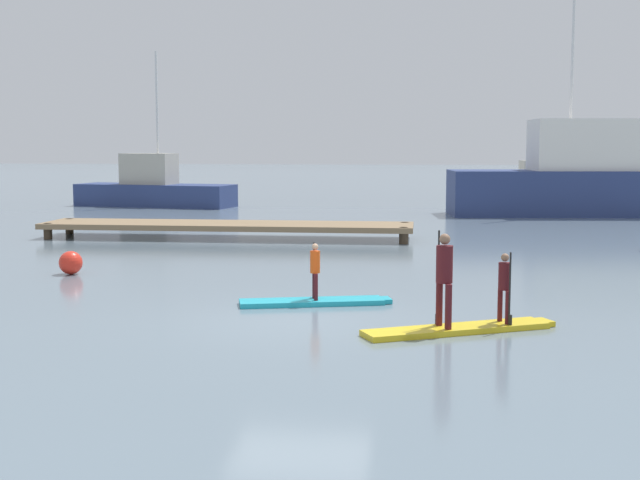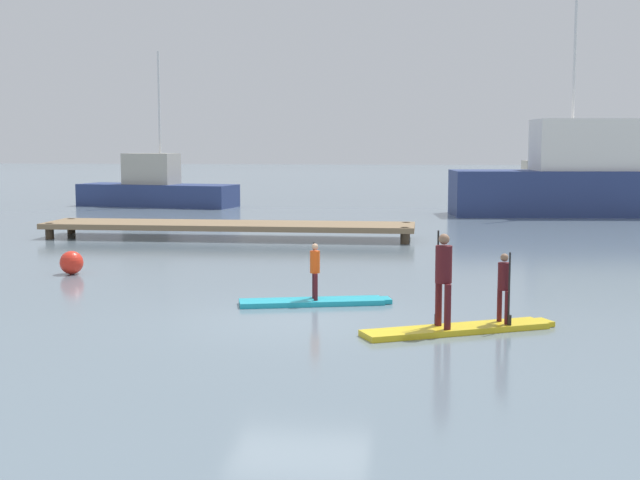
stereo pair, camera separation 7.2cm
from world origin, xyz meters
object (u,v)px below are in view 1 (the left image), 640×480
paddler_child_solo (315,268)px  paddleboard_far (460,329)px  trawler_grey_distant (536,182)px  mooring_buoy_near (71,263)px  paddler_adult (444,274)px  motor_boat_small_navy (154,189)px  paddler_child_front (505,284)px  fishing_boat_white_large (586,178)px  paddleboard_near (315,302)px

paddler_child_solo → paddleboard_far: size_ratio=0.33×
paddleboard_far → trawler_grey_distant: 41.90m
paddleboard_far → mooring_buoy_near: (-9.14, 5.43, 0.23)m
paddler_adult → mooring_buoy_near: 10.48m
paddler_adult → motor_boat_small_navy: (-13.92, 28.19, -0.12)m
paddler_child_front → fishing_boat_white_large: fishing_boat_white_large is taller
paddler_child_solo → paddler_adult: 3.40m
paddleboard_far → paddler_adult: paddler_adult is taller
motor_boat_small_navy → mooring_buoy_near: (5.07, -22.63, -0.60)m
motor_boat_small_navy → trawler_grey_distant: (20.82, 13.31, -0.10)m
paddleboard_near → paddleboard_far: 3.51m
paddler_child_front → motor_boat_small_navy: 31.48m
paddler_child_front → motor_boat_small_navy: (-14.96, 27.70, 0.10)m
trawler_grey_distant → mooring_buoy_near: (-15.75, -35.94, -0.50)m
fishing_boat_white_large → mooring_buoy_near: (-15.79, -19.49, -1.37)m
paddleboard_near → mooring_buoy_near: size_ratio=5.35×
paddleboard_near → trawler_grey_distant: trawler_grey_distant is taller
motor_boat_small_navy → paddler_child_front: bearing=-61.6°
paddleboard_near → paddler_child_solo: size_ratio=2.73×
paddler_child_front → fishing_boat_white_large: size_ratio=0.10×
paddleboard_far → motor_boat_small_navy: (-14.21, 28.06, 0.83)m
paddler_adult → trawler_grey_distant: size_ratio=0.26×
paddler_child_front → motor_boat_small_navy: bearing=118.4°
trawler_grey_distant → paddler_adult: bearing=-99.4°
paddleboard_near → trawler_grey_distant: bearing=76.6°
paddleboard_near → mooring_buoy_near: 7.18m
paddler_adult → paddler_child_front: size_ratio=1.30×
paddler_child_solo → paddler_child_front: 3.96m
trawler_grey_distant → fishing_boat_white_large: bearing=-89.9°
trawler_grey_distant → mooring_buoy_near: trawler_grey_distant is taller
paddleboard_near → paddleboard_far: (2.74, -2.20, 0.00)m
paddleboard_near → motor_boat_small_navy: bearing=113.9°
paddleboard_far → mooring_buoy_near: size_ratio=5.87×
paddleboard_near → motor_boat_small_navy: size_ratio=0.36×
paddler_child_solo → paddleboard_far: 3.59m
paddler_child_solo → paddler_adult: paddler_adult is taller
paddler_child_solo → fishing_boat_white_large: 24.59m
mooring_buoy_near → fishing_boat_white_large: bearing=51.0°
paddler_child_front → paddleboard_far: bearing=-154.7°
paddler_child_front → motor_boat_small_navy: motor_boat_small_navy is taller
paddleboard_far → paddler_child_front: (0.75, 0.36, 0.73)m
trawler_grey_distant → paddleboard_far: bearing=-99.1°
paddleboard_near → fishing_boat_white_large: 24.63m
paddleboard_near → paddler_adult: (2.45, -2.33, 0.96)m
paddleboard_far → paddler_child_solo: bearing=141.2°
paddleboard_far → paddler_child_front: 1.11m
paddler_child_solo → mooring_buoy_near: bearing=153.3°
paddler_adult → fishing_boat_white_large: (6.93, 25.05, 0.65)m
motor_boat_small_navy → mooring_buoy_near: motor_boat_small_navy is taller
paddler_child_solo → paddler_child_front: bearing=-27.9°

